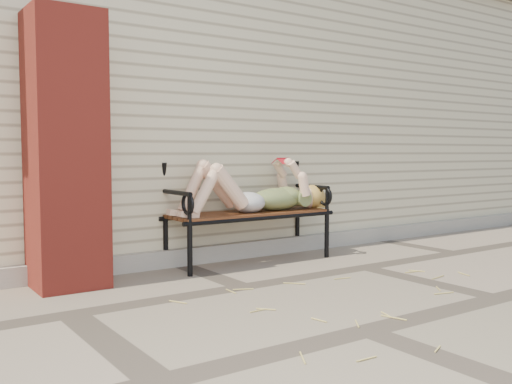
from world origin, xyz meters
TOP-DOWN VIEW (x-y plane):
  - ground at (0.00, 0.00)m, footprint 80.00×80.00m
  - house_wall at (0.00, 3.00)m, footprint 8.00×4.00m
  - foundation_strip at (0.00, 0.97)m, footprint 8.00×0.10m
  - brick_pillar at (-2.30, 0.75)m, footprint 0.50×0.50m
  - garden_bench at (-0.67, 0.87)m, footprint 1.65×0.66m
  - reading_woman at (-0.66, 0.74)m, footprint 1.55×0.35m
  - straw_scatter at (-0.51, -0.88)m, footprint 2.40×1.60m

SIDE VIEW (x-z plane):
  - ground at x=0.00m, z-range 0.00..0.00m
  - straw_scatter at x=-0.51m, z-range 0.00..0.01m
  - foundation_strip at x=0.00m, z-range 0.00..0.15m
  - garden_bench at x=-0.67m, z-range 0.06..1.13m
  - reading_woman at x=-0.66m, z-range 0.39..0.88m
  - brick_pillar at x=-2.30m, z-range 0.00..2.00m
  - house_wall at x=0.00m, z-range 0.00..3.00m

